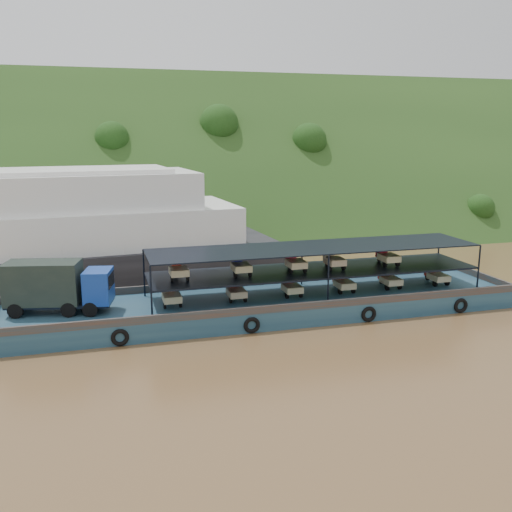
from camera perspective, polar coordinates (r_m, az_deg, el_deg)
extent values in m
plane|color=brown|center=(41.35, 3.81, -5.03)|extent=(160.00, 160.00, 0.00)
cube|color=#1E3A15|center=(75.38, -5.37, 2.87)|extent=(140.00, 39.60, 39.60)
cube|color=#15344B|center=(39.42, 1.02, -4.97)|extent=(35.00, 7.00, 1.20)
cube|color=#592D19|center=(42.32, -0.30, -2.55)|extent=(35.00, 0.20, 0.50)
cube|color=#592D19|center=(36.07, 2.59, -5.22)|extent=(35.00, 0.20, 0.50)
cube|color=#592D19|center=(47.08, 21.76, -1.92)|extent=(0.20, 7.00, 0.50)
torus|color=black|center=(34.55, -13.45, -7.94)|extent=(1.06, 0.26, 1.06)
torus|color=black|center=(35.67, -0.42, -6.94)|extent=(1.06, 0.26, 1.06)
torus|color=black|center=(38.45, 11.21, -5.74)|extent=(1.06, 0.26, 1.06)
torus|color=black|center=(42.00, 19.79, -4.70)|extent=(1.06, 0.26, 1.06)
cylinder|color=black|center=(37.76, -22.92, -5.06)|extent=(0.98, 0.51, 0.93)
cylinder|color=black|center=(39.54, -22.01, -4.23)|extent=(0.98, 0.51, 0.93)
cylinder|color=black|center=(36.83, -18.23, -5.12)|extent=(0.98, 0.51, 0.93)
cylinder|color=black|center=(38.65, -17.53, -4.26)|extent=(0.98, 0.51, 0.93)
cylinder|color=black|center=(36.53, -16.24, -5.13)|extent=(0.98, 0.51, 0.93)
cylinder|color=black|center=(38.36, -15.62, -4.26)|extent=(0.98, 0.51, 0.93)
cube|color=black|center=(37.89, -18.98, -4.47)|extent=(6.64, 3.33, 0.19)
cube|color=navy|center=(37.04, -15.47, -2.89)|extent=(2.02, 2.52, 2.05)
cube|color=black|center=(36.79, -14.29, -2.33)|extent=(0.44, 1.84, 0.84)
cube|color=black|center=(37.80, -20.49, -2.49)|extent=(4.85, 3.12, 2.61)
cube|color=black|center=(39.93, 5.85, -1.44)|extent=(23.00, 5.00, 0.12)
cube|color=black|center=(39.58, 5.90, 0.87)|extent=(23.00, 5.00, 0.08)
cylinder|color=black|center=(34.96, -10.44, -3.60)|extent=(0.12, 0.12, 3.30)
cylinder|color=black|center=(39.78, -11.13, -1.68)|extent=(0.12, 0.12, 3.30)
cylinder|color=black|center=(37.69, 7.24, -2.32)|extent=(0.12, 0.12, 3.30)
cylinder|color=black|center=(42.20, 4.61, -0.68)|extent=(0.12, 0.12, 3.30)
cylinder|color=black|center=(43.41, 21.37, -1.13)|extent=(0.12, 0.12, 3.30)
cylinder|color=black|center=(47.38, 17.77, 0.20)|extent=(0.12, 0.12, 3.30)
cylinder|color=black|center=(38.88, -8.68, -4.04)|extent=(0.12, 0.52, 0.52)
cylinder|color=black|center=(37.11, -9.10, -4.85)|extent=(0.14, 0.52, 0.52)
cylinder|color=black|center=(37.23, -7.56, -4.74)|extent=(0.14, 0.52, 0.52)
cube|color=#C9C28E|center=(37.40, -8.42, -4.14)|extent=(1.15, 1.50, 0.44)
cube|color=#AC160B|center=(38.45, -8.65, -3.41)|extent=(0.55, 0.80, 0.80)
cube|color=#AC160B|center=(38.13, -8.64, -2.77)|extent=(0.50, 0.10, 0.10)
cylinder|color=black|center=(39.60, -2.46, -3.60)|extent=(0.12, 0.52, 0.52)
cylinder|color=black|center=(37.81, -2.56, -4.37)|extent=(0.14, 0.52, 0.52)
cylinder|color=black|center=(38.04, -1.09, -4.26)|extent=(0.14, 0.52, 0.52)
cube|color=#C0AF87|center=(38.15, -1.96, -3.68)|extent=(1.15, 1.50, 0.44)
cube|color=red|center=(39.18, -2.36, -2.98)|extent=(0.55, 0.80, 0.80)
cube|color=red|center=(38.86, -2.30, -2.35)|extent=(0.50, 0.10, 0.10)
cylinder|color=black|center=(40.65, 2.96, -3.18)|extent=(0.12, 0.52, 0.52)
cylinder|color=black|center=(38.85, 3.11, -3.92)|extent=(0.14, 0.52, 0.52)
cylinder|color=black|center=(39.18, 4.50, -3.80)|extent=(0.14, 0.52, 0.52)
cube|color=beige|center=(39.24, 3.64, -3.25)|extent=(1.15, 1.50, 0.44)
cube|color=#AA0B1C|center=(40.24, 3.10, -2.58)|extent=(0.55, 0.80, 0.80)
cube|color=#AA0B1C|center=(39.93, 3.20, -1.96)|extent=(0.50, 0.10, 0.10)
cylinder|color=black|center=(42.03, 8.03, -2.77)|extent=(0.12, 0.52, 0.52)
cylinder|color=black|center=(40.25, 8.40, -3.46)|extent=(0.14, 0.52, 0.52)
cylinder|color=black|center=(40.66, 9.69, -3.34)|extent=(0.14, 0.52, 0.52)
cube|color=beige|center=(40.67, 8.86, -2.81)|extent=(1.15, 1.50, 0.44)
cube|color=red|center=(41.64, 8.21, -2.18)|extent=(0.55, 0.80, 0.80)
cube|color=red|center=(41.34, 8.35, -1.57)|extent=(0.50, 0.10, 0.10)
cylinder|color=black|center=(43.60, 12.42, -2.39)|extent=(0.12, 0.52, 0.52)
cylinder|color=black|center=(41.84, 12.97, -3.04)|extent=(0.14, 0.52, 0.52)
cylinder|color=black|center=(42.32, 14.16, -2.93)|extent=(0.14, 0.52, 0.52)
cube|color=beige|center=(42.28, 13.36, -2.42)|extent=(1.15, 1.50, 0.44)
cube|color=red|center=(43.21, 12.64, -1.82)|extent=(0.55, 0.80, 0.80)
cube|color=red|center=(42.93, 12.79, -1.23)|extent=(0.50, 0.10, 0.10)
cylinder|color=black|center=(45.54, 16.77, -2.00)|extent=(0.12, 0.52, 0.52)
cylinder|color=black|center=(43.81, 17.47, -2.60)|extent=(0.14, 0.52, 0.52)
cylinder|color=black|center=(44.36, 18.55, -2.50)|extent=(0.14, 0.52, 0.52)
cube|color=beige|center=(44.28, 17.79, -2.02)|extent=(1.15, 1.50, 0.44)
cube|color=#AC1C0B|center=(45.17, 17.01, -1.45)|extent=(0.55, 0.80, 0.80)
cube|color=#AC1C0B|center=(44.90, 17.19, -0.89)|extent=(0.50, 0.10, 0.10)
cylinder|color=black|center=(38.50, -8.02, -1.53)|extent=(0.12, 0.52, 0.52)
cylinder|color=black|center=(36.70, -8.40, -2.23)|extent=(0.14, 0.52, 0.52)
cylinder|color=black|center=(36.84, -6.86, -2.13)|extent=(0.14, 0.52, 0.52)
cube|color=#C5BA8B|center=(37.02, -7.72, -1.54)|extent=(1.15, 1.50, 0.44)
cube|color=red|center=(38.09, -7.98, -0.87)|extent=(0.55, 0.80, 0.80)
cube|color=red|center=(37.78, -7.96, -0.20)|extent=(0.50, 0.10, 0.10)
cylinder|color=black|center=(39.24, -2.00, -1.15)|extent=(0.12, 0.52, 0.52)
cylinder|color=black|center=(37.43, -2.09, -1.81)|extent=(0.14, 0.52, 0.52)
cylinder|color=black|center=(37.67, -0.61, -1.71)|extent=(0.14, 0.52, 0.52)
cube|color=#C1BD89|center=(37.79, -1.48, -1.14)|extent=(1.15, 1.50, 0.44)
cube|color=navy|center=(38.84, -1.90, -0.50)|extent=(0.55, 0.80, 0.80)
cube|color=navy|center=(38.54, -1.83, 0.16)|extent=(0.50, 0.10, 0.10)
cylinder|color=black|center=(40.31, 3.34, -0.80)|extent=(0.12, 0.52, 0.52)
cylinder|color=black|center=(38.49, 3.51, -1.43)|extent=(0.14, 0.52, 0.52)
cylinder|color=black|center=(38.83, 4.90, -1.33)|extent=(0.14, 0.52, 0.52)
cube|color=#C9BC8E|center=(38.90, 4.04, -0.78)|extent=(1.15, 1.50, 0.44)
cube|color=red|center=(39.92, 3.49, -0.17)|extent=(0.55, 0.80, 0.80)
cube|color=red|center=(39.63, 3.59, 0.48)|extent=(0.50, 0.10, 0.10)
cylinder|color=black|center=(41.31, 7.08, -0.55)|extent=(0.12, 0.52, 0.52)
cylinder|color=black|center=(39.51, 7.42, -1.15)|extent=(0.14, 0.52, 0.52)
cylinder|color=black|center=(39.90, 8.74, -1.06)|extent=(0.14, 0.52, 0.52)
cube|color=#CDB991|center=(39.94, 7.90, -0.52)|extent=(1.15, 1.50, 0.44)
cube|color=beige|center=(40.93, 7.26, 0.07)|extent=(0.55, 0.80, 0.80)
cube|color=beige|center=(40.64, 7.39, 0.70)|extent=(0.50, 0.10, 0.10)
cylinder|color=black|center=(43.08, 12.22, -0.20)|extent=(0.12, 0.52, 0.52)
cylinder|color=black|center=(41.30, 12.76, -0.77)|extent=(0.14, 0.52, 0.52)
cylinder|color=black|center=(41.78, 13.97, -0.68)|extent=(0.14, 0.52, 0.52)
cube|color=beige|center=(41.76, 13.16, -0.16)|extent=(1.15, 1.50, 0.44)
cube|color=red|center=(42.71, 12.43, 0.39)|extent=(0.55, 0.80, 0.80)
cube|color=red|center=(42.44, 12.59, 1.00)|extent=(0.50, 0.10, 0.10)
cube|color=black|center=(51.54, -23.98, -1.01)|extent=(46.81, 15.46, 2.76)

